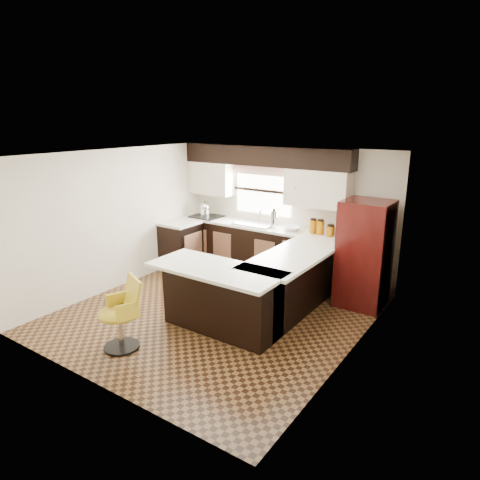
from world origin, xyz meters
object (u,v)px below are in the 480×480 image
Objects in this scene: peninsula_long at (288,286)px; bar_chair at (119,315)px; refrigerator at (364,254)px; peninsula_return at (222,299)px.

peninsula_long is 2.49m from bar_chair.
peninsula_long is at bearing -130.70° from refrigerator.
peninsula_return is at bearing -124.89° from refrigerator.
refrigerator is (1.34, 1.93, 0.39)m from peninsula_return.
peninsula_return is at bearing 80.45° from bar_chair.
refrigerator reaches higher than peninsula_long.
refrigerator is 3.76m from bar_chair.
bar_chair is at bearing -121.34° from peninsula_long.
refrigerator is at bearing 49.30° from peninsula_long.
peninsula_return is 1.76× the size of bar_chair.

